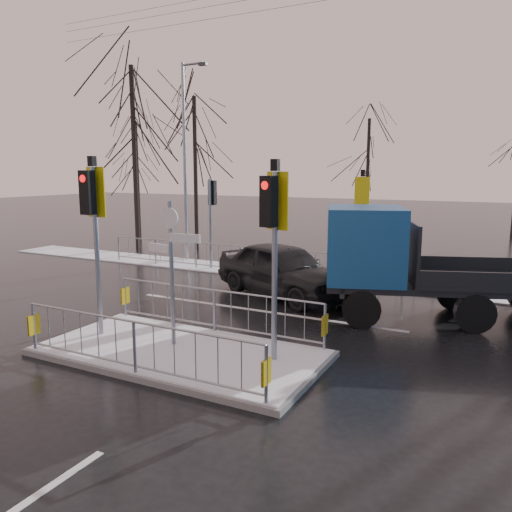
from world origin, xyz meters
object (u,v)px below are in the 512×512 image
at_px(car_far_lane, 283,269).
at_px(street_lamp_left, 186,155).
at_px(traffic_island, 179,338).
at_px(flatbed_truck, 399,260).

height_order(car_far_lane, street_lamp_left, street_lamp_left).
xyz_separation_m(car_far_lane, street_lamp_left, (-6.25, 3.83, 3.66)).
relative_size(traffic_island, car_far_lane, 1.24).
height_order(traffic_island, flatbed_truck, traffic_island).
relative_size(traffic_island, flatbed_truck, 0.90).
bearing_deg(street_lamp_left, traffic_island, -55.93).
distance_m(flatbed_truck, street_lamp_left, 11.30).
bearing_deg(car_far_lane, street_lamp_left, 82.26).
bearing_deg(car_far_lane, flatbed_truck, -78.26).
height_order(traffic_island, street_lamp_left, street_lamp_left).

